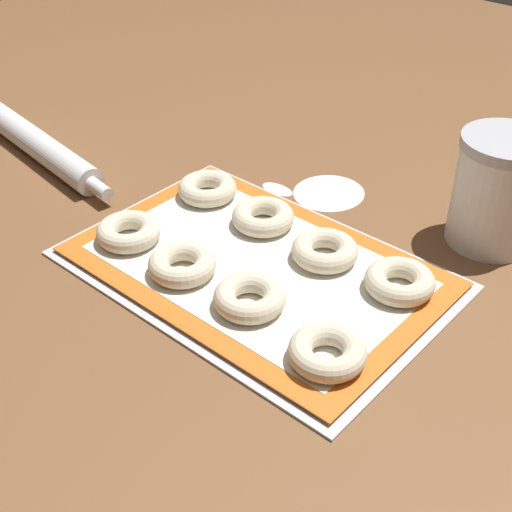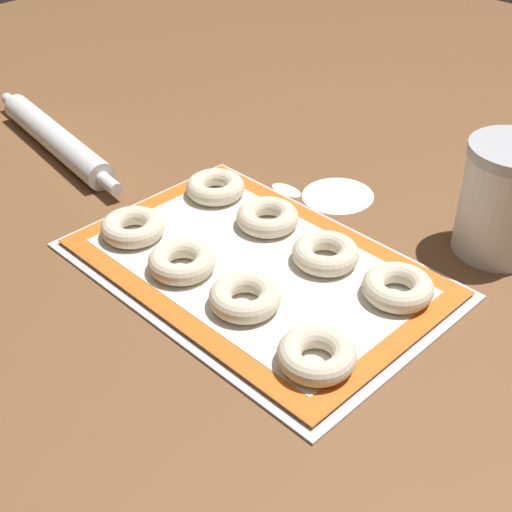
# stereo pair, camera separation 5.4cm
# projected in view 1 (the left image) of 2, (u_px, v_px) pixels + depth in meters

# --- Properties ---
(ground_plane) EXTENTS (2.80, 2.80, 0.00)m
(ground_plane) POSITION_uv_depth(u_px,v_px,m) (255.00, 260.00, 1.02)
(ground_plane) COLOR brown
(baking_tray) EXTENTS (0.52, 0.35, 0.01)m
(baking_tray) POSITION_uv_depth(u_px,v_px,m) (256.00, 269.00, 1.00)
(baking_tray) COLOR silver
(baking_tray) RESTS_ON ground_plane
(baking_mat) EXTENTS (0.50, 0.33, 0.00)m
(baking_mat) POSITION_uv_depth(u_px,v_px,m) (256.00, 266.00, 1.00)
(baking_mat) COLOR orange
(baking_mat) RESTS_ON baking_tray
(bagel_front_far_left) EXTENTS (0.09, 0.09, 0.03)m
(bagel_front_far_left) POSITION_uv_depth(u_px,v_px,m) (128.00, 232.00, 1.04)
(bagel_front_far_left) COLOR beige
(bagel_front_far_left) RESTS_ON baking_mat
(bagel_front_mid_left) EXTENTS (0.09, 0.09, 0.03)m
(bagel_front_mid_left) POSITION_uv_depth(u_px,v_px,m) (182.00, 264.00, 0.97)
(bagel_front_mid_left) COLOR beige
(bagel_front_mid_left) RESTS_ON baking_mat
(bagel_front_mid_right) EXTENTS (0.09, 0.09, 0.03)m
(bagel_front_mid_right) POSITION_uv_depth(u_px,v_px,m) (250.00, 297.00, 0.91)
(bagel_front_mid_right) COLOR beige
(bagel_front_mid_right) RESTS_ON baking_mat
(bagel_front_far_right) EXTENTS (0.09, 0.09, 0.03)m
(bagel_front_far_right) POSITION_uv_depth(u_px,v_px,m) (327.00, 352.00, 0.83)
(bagel_front_far_right) COLOR beige
(bagel_front_far_right) RESTS_ON baking_mat
(bagel_back_far_left) EXTENTS (0.09, 0.09, 0.03)m
(bagel_back_far_left) POSITION_uv_depth(u_px,v_px,m) (207.00, 189.00, 1.14)
(bagel_back_far_left) COLOR beige
(bagel_back_far_left) RESTS_ON baking_mat
(bagel_back_mid_left) EXTENTS (0.09, 0.09, 0.03)m
(bagel_back_mid_left) POSITION_uv_depth(u_px,v_px,m) (263.00, 217.00, 1.07)
(bagel_back_mid_left) COLOR beige
(bagel_back_mid_left) RESTS_ON baking_mat
(bagel_back_mid_right) EXTENTS (0.09, 0.09, 0.03)m
(bagel_back_mid_right) POSITION_uv_depth(u_px,v_px,m) (325.00, 251.00, 1.00)
(bagel_back_mid_right) COLOR beige
(bagel_back_mid_right) RESTS_ON baking_mat
(bagel_back_far_right) EXTENTS (0.09, 0.09, 0.03)m
(bagel_back_far_right) POSITION_uv_depth(u_px,v_px,m) (400.00, 281.00, 0.94)
(bagel_back_far_right) COLOR beige
(bagel_back_far_right) RESTS_ON baking_mat
(flour_canister) EXTENTS (0.13, 0.13, 0.17)m
(flour_canister) POSITION_uv_depth(u_px,v_px,m) (498.00, 191.00, 1.02)
(flour_canister) COLOR white
(flour_canister) RESTS_ON ground_plane
(rolling_pin) EXTENTS (0.46, 0.09, 0.05)m
(rolling_pin) POSITION_uv_depth(u_px,v_px,m) (39.00, 145.00, 1.26)
(rolling_pin) COLOR silver
(rolling_pin) RESTS_ON ground_plane
(flour_patch_near) EXTENTS (0.12, 0.12, 0.00)m
(flour_patch_near) POSITION_uv_depth(u_px,v_px,m) (329.00, 192.00, 1.18)
(flour_patch_near) COLOR white
(flour_patch_near) RESTS_ON ground_plane
(flour_patch_far) EXTENTS (0.06, 0.03, 0.00)m
(flour_patch_far) POSITION_uv_depth(u_px,v_px,m) (277.00, 188.00, 1.19)
(flour_patch_far) COLOR white
(flour_patch_far) RESTS_ON ground_plane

